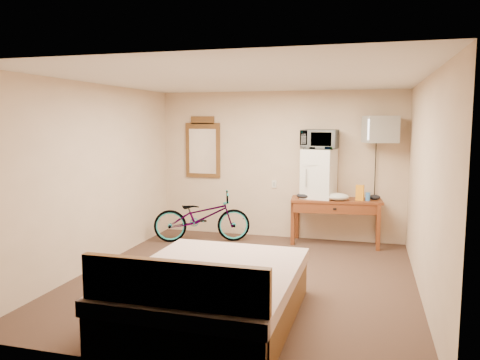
{
  "coord_description": "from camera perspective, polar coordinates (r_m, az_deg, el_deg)",
  "views": [
    {
      "loc": [
        1.48,
        -5.56,
        1.99
      ],
      "look_at": [
        -0.21,
        0.55,
        1.19
      ],
      "focal_mm": 35.0,
      "sensor_mm": 36.0,
      "label": 1
    }
  ],
  "objects": [
    {
      "name": "desk",
      "position": [
        7.69,
        11.6,
        -3.13
      ],
      "size": [
        1.48,
        0.68,
        0.75
      ],
      "color": "maroon",
      "rests_on": "floor"
    },
    {
      "name": "cloth_cream",
      "position": [
        7.56,
        11.74,
        -2.01
      ],
      "size": [
        0.38,
        0.29,
        0.12
      ],
      "primitive_type": "ellipsoid",
      "color": "beige",
      "rests_on": "desk"
    },
    {
      "name": "snack_bag",
      "position": [
        7.63,
        14.41,
        -1.51
      ],
      "size": [
        0.13,
        0.09,
        0.25
      ],
      "primitive_type": "cube",
      "rotation": [
        0.0,
        0.0,
        -0.14
      ],
      "color": "orange",
      "rests_on": "desk"
    },
    {
      "name": "crt_television",
      "position": [
        7.59,
        16.73,
        5.93
      ],
      "size": [
        0.57,
        0.64,
        0.41
      ],
      "color": "black",
      "rests_on": "room"
    },
    {
      "name": "cloth_dark_a",
      "position": [
        7.64,
        7.83,
        -1.92
      ],
      "size": [
        0.25,
        0.19,
        0.09
      ],
      "primitive_type": "ellipsoid",
      "color": "black",
      "rests_on": "desk"
    },
    {
      "name": "blue_cup",
      "position": [
        7.64,
        15.32,
        -1.96
      ],
      "size": [
        0.07,
        0.07,
        0.13
      ],
      "primitive_type": "cylinder",
      "color": "#3F81D6",
      "rests_on": "desk"
    },
    {
      "name": "mini_fridge",
      "position": [
        7.7,
        9.59,
        0.77
      ],
      "size": [
        0.57,
        0.56,
        0.8
      ],
      "color": "white",
      "rests_on": "desk"
    },
    {
      "name": "room",
      "position": [
        5.8,
        0.56,
        -0.18
      ],
      "size": [
        4.6,
        4.64,
        2.5
      ],
      "color": "#412A20",
      "rests_on": "ground"
    },
    {
      "name": "microwave",
      "position": [
        7.66,
        9.68,
        4.91
      ],
      "size": [
        0.6,
        0.44,
        0.31
      ],
      "primitive_type": "imported",
      "rotation": [
        0.0,
        0.0,
        -0.1
      ],
      "color": "white",
      "rests_on": "mini_fridge"
    },
    {
      "name": "bed",
      "position": [
        4.75,
        -3.67,
        -13.78
      ],
      "size": [
        1.66,
        2.18,
        0.9
      ],
      "color": "brown",
      "rests_on": "floor"
    },
    {
      "name": "cloth_dark_b",
      "position": [
        7.76,
        16.09,
        -2.03
      ],
      "size": [
        0.18,
        0.15,
        0.08
      ],
      "primitive_type": "ellipsoid",
      "color": "black",
      "rests_on": "desk"
    },
    {
      "name": "bicycle",
      "position": [
        7.82,
        -4.66,
        -4.48
      ],
      "size": [
        1.69,
        1.06,
        0.84
      ],
      "primitive_type": "imported",
      "rotation": [
        0.0,
        0.0,
        1.91
      ],
      "color": "black",
      "rests_on": "floor"
    },
    {
      "name": "wall_mirror",
      "position": [
        8.35,
        -4.55,
        3.92
      ],
      "size": [
        0.64,
        0.04,
        1.08
      ],
      "color": "brown",
      "rests_on": "room"
    }
  ]
}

